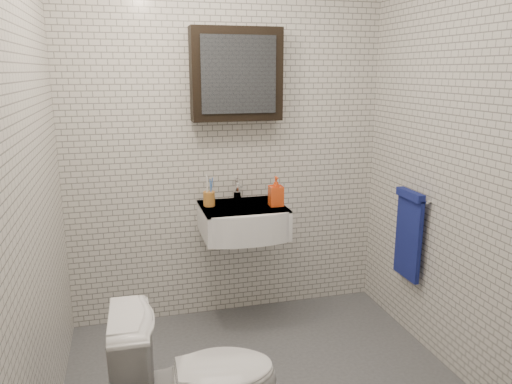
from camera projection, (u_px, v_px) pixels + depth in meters
room_shell at (269, 125)px, 2.43m from camera, size 2.22×2.02×2.51m
washbasin at (244, 221)px, 3.30m from camera, size 0.55×0.50×0.20m
faucet at (237, 191)px, 3.45m from camera, size 0.06×0.20×0.15m
mirror_cabinet at (236, 75)px, 3.26m from camera, size 0.60×0.15×0.60m
towel_rail at (409, 231)px, 3.20m from camera, size 0.09×0.30×0.58m
toothbrush_cup at (209, 198)px, 3.30m from camera, size 0.08×0.08×0.21m
soap_bottle at (276, 191)px, 3.30m from camera, size 0.09×0.09×0.20m
toilet at (197, 381)px, 2.24m from camera, size 0.74×0.44×0.74m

